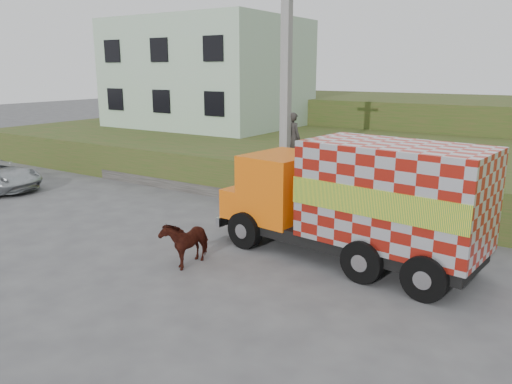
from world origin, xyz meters
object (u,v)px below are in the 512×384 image
Objects in this scene: pedestrian at (293,138)px; cargo_truck at (358,200)px; cow at (186,241)px; utility_pole at (286,89)px.

cargo_truck is at bearing 157.28° from pedestrian.
cargo_truck is 4.38m from cow.
cow is (0.76, -6.24, -3.49)m from utility_pole.
pedestrian is (-4.10, 4.10, 0.80)m from cargo_truck.
utility_pole is 7.19m from cow.
utility_pole reaches higher than pedestrian.
pedestrian is at bearing 91.82° from cow.
pedestrian reaches higher than cow.
utility_pole is at bearing 93.52° from cow.
cow is 0.78× the size of pedestrian.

